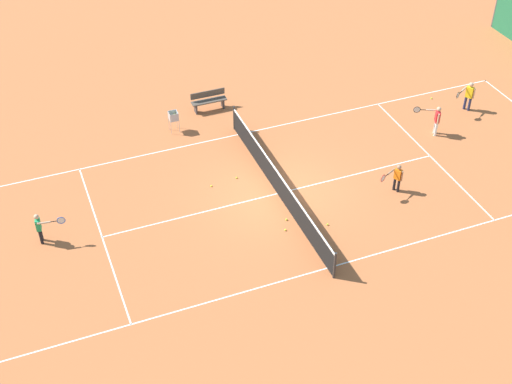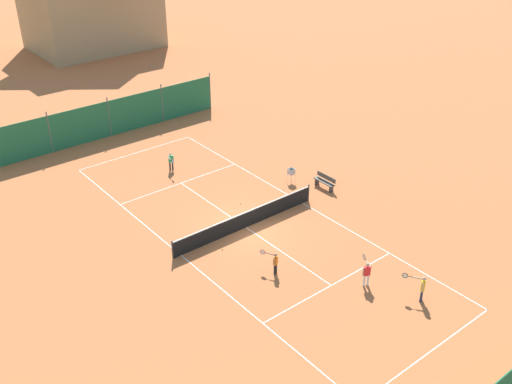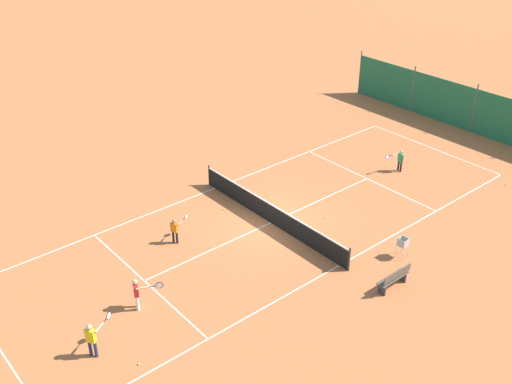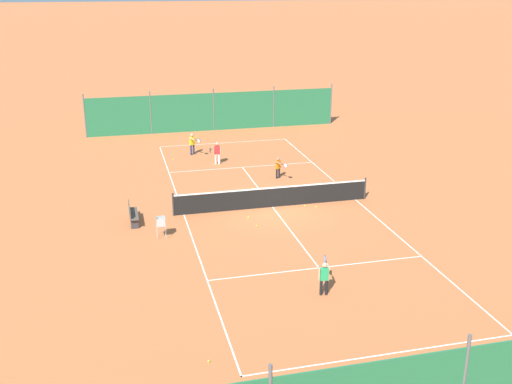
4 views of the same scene
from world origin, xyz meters
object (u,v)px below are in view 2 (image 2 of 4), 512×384
Objects in this scene: player_near_baseline at (275,261)px; tennis_ball_by_net_right at (222,249)px; player_far_baseline at (422,287)px; tennis_net at (246,219)px; tennis_ball_by_net_left at (241,204)px; player_near_service at (367,272)px; player_far_service at (171,160)px; courtside_bench at (325,181)px; tennis_ball_far_corner at (422,279)px; tennis_ball_alley_left at (210,235)px; ball_hopper at (291,172)px; tennis_ball_alley_right at (220,234)px; tennis_ball_mid_court at (254,210)px; tennis_ball_service_box at (203,138)px.

tennis_ball_by_net_right is (-0.80, 3.09, -0.63)m from player_near_baseline.
player_far_baseline reaches higher than player_near_baseline.
tennis_ball_by_net_left is at bearing 58.95° from tennis_net.
tennis_net is 7.21× the size of player_near_service.
player_near_baseline is at bearing -98.86° from player_far_service.
player_far_baseline reaches higher than courtside_bench.
player_near_service is 19.30× the size of tennis_ball_by_net_right.
tennis_ball_far_corner is at bearing -43.32° from player_near_baseline.
tennis_ball_by_net_left is at bearing 66.29° from player_near_baseline.
player_far_service is 17.76× the size of tennis_ball_alley_left.
tennis_ball_by_net_right is at bearing -156.82° from ball_hopper.
tennis_net reaches higher than tennis_ball_far_corner.
player_far_service reaches higher than tennis_ball_alley_right.
tennis_ball_alley_left is at bearing -170.91° from tennis_ball_mid_court.
tennis_ball_mid_court is at bearing 61.04° from player_near_baseline.
player_far_service reaches higher than tennis_ball_alley_left.
player_far_service is 1.32× the size of ball_hopper.
player_near_service is at bearing 115.15° from player_far_baseline.
player_far_service reaches higher than player_near_baseline.
player_far_service is 8.22m from tennis_ball_alley_right.
ball_hopper is (3.91, 1.23, 0.63)m from tennis_ball_mid_court.
courtside_bench is (8.29, -0.05, 0.42)m from tennis_ball_alley_left.
player_near_service is at bearing -100.98° from tennis_ball_service_box.
player_near_baseline is at bearing 128.72° from player_near_service.
player_far_baseline is 19.75× the size of tennis_ball_by_net_right.
player_far_service reaches higher than tennis_ball_by_net_left.
tennis_ball_alley_right is (0.48, -0.25, 0.00)m from tennis_ball_alley_left.
player_far_baseline is at bearing -69.06° from tennis_ball_alley_right.
player_far_baseline is (3.74, -5.61, 0.09)m from player_near_baseline.
tennis_ball_by_net_right is at bearing -170.69° from courtside_bench.
player_far_baseline is 1.46× the size of ball_hopper.
tennis_ball_by_net_left is at bearing 96.98° from tennis_ball_mid_court.
player_near_service is at bearing -112.74° from ball_hopper.
tennis_ball_by_net_right is 1.00× the size of tennis_ball_far_corner.
tennis_ball_by_net_right and tennis_ball_service_box have the same top height.
tennis_ball_mid_court is at bearing 28.84° from tennis_ball_by_net_right.
player_near_service is at bearing 149.10° from tennis_ball_far_corner.
tennis_ball_by_net_left is (0.77, -6.14, -0.65)m from player_far_service.
ball_hopper is (4.81, -5.94, -0.03)m from player_far_service.
player_near_service is 19.30× the size of tennis_ball_alley_left.
courtside_bench is at bearing -81.89° from tennis_ball_service_box.
tennis_ball_alley_left is (-1.95, 0.54, -0.47)m from tennis_net.
tennis_ball_far_corner is at bearing -53.32° from tennis_ball_by_net_right.
player_far_service reaches higher than ball_hopper.
player_far_service is 7.26m from tennis_ball_mid_court.
player_near_service reaches higher than tennis_net.
tennis_ball_service_box is (4.83, 11.08, -0.47)m from tennis_net.
player_near_baseline is 8.97m from courtside_bench.
player_far_baseline is 19.75× the size of tennis_ball_alley_right.
ball_hopper is at bearing 43.20° from player_near_baseline.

